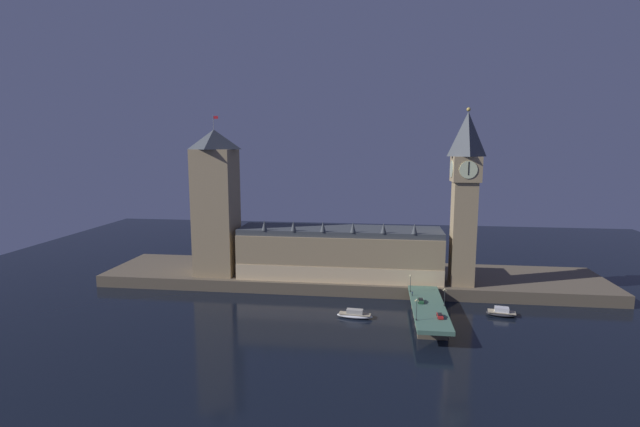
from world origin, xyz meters
TOP-DOWN VIEW (x-y plane):
  - ground_plane at (0.00, 0.00)m, footprint 400.00×400.00m
  - embankment at (0.00, 39.00)m, footprint 220.00×42.00m
  - parliament_hall at (-3.82, 31.33)m, footprint 86.79×22.01m
  - clock_tower at (46.91, 26.10)m, footprint 11.37×11.48m
  - victoria_tower at (-58.47, 30.02)m, footprint 17.39×17.39m
  - bridge at (30.71, -5.00)m, footprint 11.32×46.00m
  - car_northbound_lead at (28.22, -2.03)m, footprint 2.00×4.41m
  - car_southbound_lead at (33.20, -16.27)m, footprint 1.86×4.48m
  - pedestrian_far_rail at (25.73, 5.15)m, footprint 0.38×0.38m
  - street_lamp_near at (25.33, -19.72)m, footprint 1.34×0.60m
  - street_lamp_mid at (36.09, -5.00)m, footprint 1.34×0.60m
  - street_lamp_far at (25.33, 9.72)m, footprint 1.34×0.60m
  - boat_upstream at (4.79, -4.46)m, footprint 13.32×5.15m
  - boat_downstream at (58.03, 4.44)m, footprint 11.58×6.75m

SIDE VIEW (x-z plane):
  - ground_plane at x=0.00m, z-range 0.00..0.00m
  - boat_upstream at x=4.79m, z-range -0.43..2.80m
  - boat_downstream at x=58.03m, z-range -0.44..2.82m
  - embankment at x=0.00m, z-range 0.00..5.01m
  - bridge at x=30.71m, z-range 1.00..7.07m
  - car_southbound_lead at x=33.20m, z-range 6.03..7.35m
  - car_northbound_lead at x=28.22m, z-range 6.03..7.44m
  - pedestrian_far_rail at x=25.73m, z-range 6.13..7.98m
  - street_lamp_mid at x=36.09m, z-range 6.88..13.25m
  - street_lamp_far at x=25.33m, z-range 6.92..13.72m
  - street_lamp_near at x=25.33m, z-range 6.96..14.07m
  - parliament_hall at x=-3.82m, z-range 2.86..28.45m
  - victoria_tower at x=-58.47m, z-range 2.16..71.71m
  - clock_tower at x=46.91m, z-range 7.13..78.64m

